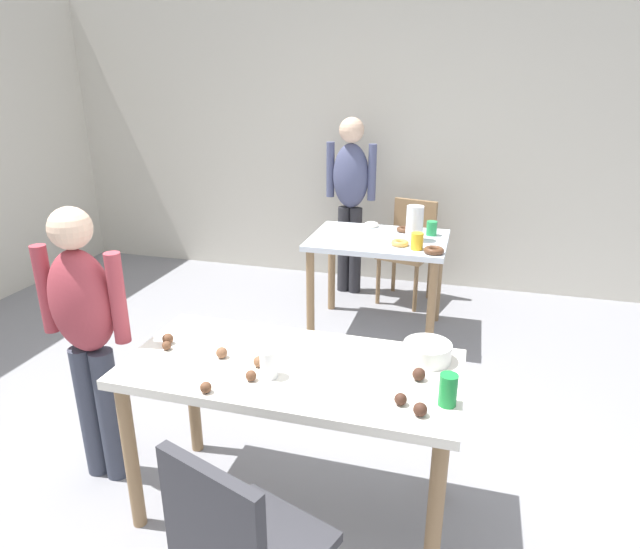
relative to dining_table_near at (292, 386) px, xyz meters
The scene contains 28 objects.
ground_plane 0.67m from the dining_table_near, 163.15° to the right, with size 6.40×6.40×0.00m, color gray.
wall_back 3.23m from the dining_table_near, 92.63° to the left, with size 6.40×0.10×2.60m, color beige.
dining_table_near is the anchor object (origin of this frame).
dining_table_far 1.96m from the dining_table_near, 89.45° to the left, with size 0.99×0.74×0.75m.
chair_near_table 0.72m from the dining_table_near, 84.66° to the right, with size 0.51×0.51×0.87m.
chair_far_table 2.69m from the dining_table_near, 86.38° to the left, with size 0.49×0.49×0.87m.
person_girl_near 0.98m from the dining_table_near, behind, with size 0.45×0.20×1.36m.
person_adult_far 2.74m from the dining_table_near, 97.72° to the left, with size 0.46×0.24×1.55m.
mixing_bowl 0.58m from the dining_table_near, 19.77° to the left, with size 0.20×0.20×0.08m, color white.
soda_can 0.67m from the dining_table_near, 10.92° to the right, with size 0.07×0.07×0.12m, color #198438.
fork_near 0.32m from the dining_table_near, 151.15° to the right, with size 0.17×0.02×0.01m, color silver.
cup_near_0 0.20m from the dining_table_near, 115.03° to the right, with size 0.07×0.07×0.12m, color white.
cake_ball_0 0.39m from the dining_table_near, 129.86° to the right, with size 0.04×0.04×0.04m, color brown.
cake_ball_1 0.53m from the dining_table_near, ahead, with size 0.05×0.05×0.05m, color #3D2319.
cake_ball_2 0.57m from the dining_table_near, behind, with size 0.04×0.04×0.04m, color brown.
cake_ball_3 0.33m from the dining_table_near, behind, with size 0.05×0.05×0.05m, color brown.
cake_ball_4 0.60m from the dining_table_near, 21.63° to the right, with size 0.05×0.05×0.05m, color #3D2319.
cake_ball_5 0.52m from the dining_table_near, 19.65° to the right, with size 0.05×0.05×0.05m, color #3D2319.
cake_ball_6 0.23m from the dining_table_near, 124.25° to the right, with size 0.04×0.04×0.04m, color brown.
cake_ball_7 0.18m from the dining_table_near, 157.07° to the right, with size 0.05×0.05×0.05m, color brown.
cake_ball_8 0.60m from the dining_table_near, behind, with size 0.05×0.05×0.05m, color brown.
pitcher_far 1.99m from the dining_table_near, 82.01° to the left, with size 0.12×0.12×0.25m, color white.
cup_far_0 1.77m from the dining_table_near, 79.54° to the left, with size 0.08×0.08×0.12m, color yellow.
cup_far_1 2.16m from the dining_table_near, 79.69° to the left, with size 0.08×0.08×0.11m, color green.
donut_far_0 2.18m from the dining_table_near, 85.30° to the left, with size 0.12×0.12×0.03m, color brown.
donut_far_1 2.24m from the dining_table_near, 92.29° to the left, with size 0.11×0.11×0.03m, color white.
donut_far_2 1.74m from the dining_table_near, 75.32° to the left, with size 0.14×0.14×0.04m, color brown.
donut_far_3 1.81m from the dining_table_near, 83.75° to the left, with size 0.12×0.12×0.04m, color gold.
Camera 1 is at (0.80, -1.82, 1.87)m, focal length 30.52 mm.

